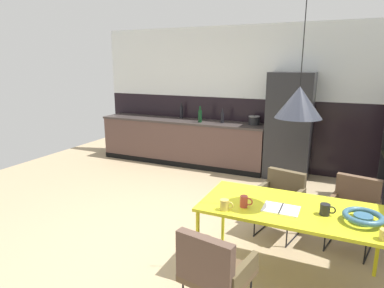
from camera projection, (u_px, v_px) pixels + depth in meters
name	position (u px, v px, depth m)	size (l,w,h in m)	color
ground_plane	(172.00, 240.00, 3.88)	(8.52, 8.52, 0.00)	tan
back_wall_splashback_dark	(247.00, 133.00, 6.57)	(6.27, 0.12, 1.35)	black
back_wall_panel_upper	(250.00, 62.00, 6.25)	(6.27, 0.12, 1.35)	silver
kitchen_counter	(182.00, 141.00, 6.81)	(3.46, 0.63, 0.90)	#503934
refrigerator_column	(289.00, 126.00, 5.85)	(0.76, 0.60, 1.87)	#232326
dining_table	(291.00, 212.00, 3.06)	(1.63, 0.81, 0.73)	yellow
armchair_by_stool	(354.00, 206.00, 3.63)	(0.57, 0.56, 0.80)	brown
armchair_facing_counter	(213.00, 267.00, 2.50)	(0.55, 0.54, 0.82)	brown
armchair_corner_seat	(281.00, 194.00, 3.93)	(0.57, 0.57, 0.76)	brown
fruit_bowl	(363.00, 217.00, 2.73)	(0.32, 0.32, 0.08)	#33607F
open_book	(281.00, 209.00, 2.99)	(0.32, 0.24, 0.02)	white
mug_white_ceramic	(325.00, 209.00, 2.88)	(0.13, 0.09, 0.10)	black
mug_wide_latte	(244.00, 201.00, 3.04)	(0.12, 0.07, 0.11)	#B23D33
mug_tall_blue	(225.00, 205.00, 2.97)	(0.13, 0.08, 0.10)	gold
cooking_pot	(254.00, 120.00, 6.17)	(0.21, 0.21, 0.19)	black
bottle_oil_tall	(200.00, 116.00, 6.40)	(0.07, 0.07, 0.31)	#0F3319
bottle_vinegar_dark	(222.00, 117.00, 6.33)	(0.06, 0.06, 0.27)	black
bottle_spice_small	(181.00, 112.00, 6.88)	(0.07, 0.07, 0.32)	black
pendant_lamp_over_table_near	(299.00, 102.00, 2.80)	(0.40, 0.40, 1.10)	black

